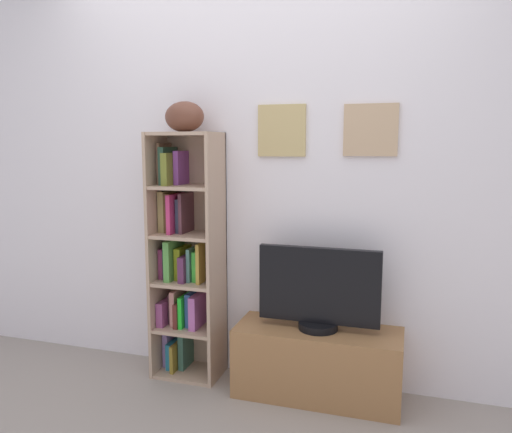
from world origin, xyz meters
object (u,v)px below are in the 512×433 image
at_px(football, 184,117).
at_px(tv_stand, 317,363).
at_px(television, 319,290).
at_px(bookshelf, 184,260).

distance_m(football, tv_stand, 1.60).
bearing_deg(television, bookshelf, 175.39).
relative_size(tv_stand, television, 1.37).
relative_size(bookshelf, football, 5.42).
height_order(football, tv_stand, football).
bearing_deg(bookshelf, television, -4.61).
xyz_separation_m(tv_stand, television, (-0.00, 0.00, 0.43)).
bearing_deg(football, bookshelf, 137.47).
distance_m(bookshelf, football, 0.86).
height_order(bookshelf, television, bookshelf).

